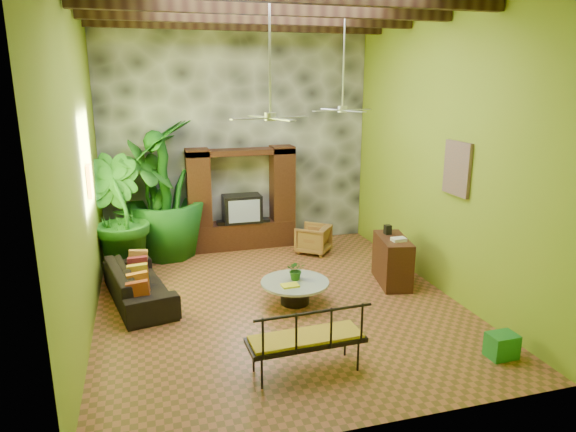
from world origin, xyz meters
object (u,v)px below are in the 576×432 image
object	(u,v)px
wicker_armchair	(313,239)
coffee_table	(295,289)
tall_plant_c	(164,190)
iron_bench	(308,337)
ceiling_fan_back	(343,98)
entertainment_center	(242,206)
side_console	(392,260)
tall_plant_b	(117,216)
green_bin	(502,346)
ceiling_fan_front	(270,103)
sofa	(139,284)
tall_plant_a	(149,202)

from	to	relation	value
wicker_armchair	coffee_table	bearing A→B (deg)	13.11
tall_plant_c	iron_bench	bearing A→B (deg)	-74.32
ceiling_fan_back	coffee_table	xyz separation A→B (m)	(-1.33, -1.34, -3.15)
iron_bench	entertainment_center	bearing A→B (deg)	85.56
entertainment_center	wicker_armchair	size ratio (longest dim) A/B	3.49
tall_plant_c	side_console	distance (m)	4.97
tall_plant_c	tall_plant_b	bearing A→B (deg)	-139.42
ceiling_fan_back	iron_bench	size ratio (longest dim) A/B	1.19
coffee_table	ceiling_fan_back	bearing A→B (deg)	45.28
wicker_armchair	green_bin	size ratio (longest dim) A/B	1.74
wicker_armchair	coffee_table	distance (m)	2.73
tall_plant_c	green_bin	bearing A→B (deg)	-53.26
ceiling_fan_front	coffee_table	world-z (taller)	ceiling_fan_front
iron_bench	green_bin	distance (m)	2.77
entertainment_center	coffee_table	distance (m)	3.36
ceiling_fan_back	tall_plant_c	bearing A→B (deg)	151.28
ceiling_fan_front	iron_bench	bearing A→B (deg)	-90.11
ceiling_fan_front	coffee_table	xyz separation A→B (m)	(0.47, 0.26, -3.15)
ceiling_fan_front	sofa	distance (m)	3.88
iron_bench	tall_plant_b	bearing A→B (deg)	116.26
sofa	tall_plant_a	distance (m)	2.39
entertainment_center	ceiling_fan_back	distance (m)	3.50
entertainment_center	wicker_armchair	bearing A→B (deg)	-29.42
tall_plant_a	green_bin	distance (m)	7.22
green_bin	iron_bench	bearing A→B (deg)	173.06
wicker_armchair	tall_plant_c	distance (m)	3.41
ceiling_fan_back	wicker_armchair	bearing A→B (deg)	98.14
wicker_armchair	green_bin	distance (m)	5.08
ceiling_fan_front	tall_plant_c	size ratio (longest dim) A/B	0.63
ceiling_fan_front	sofa	bearing A→B (deg)	152.66
sofa	green_bin	distance (m)	5.86
sofa	tall_plant_c	size ratio (longest dim) A/B	0.74
ceiling_fan_back	tall_plant_a	xyz separation A→B (m)	(-3.62, 1.66, -2.13)
tall_plant_c	iron_bench	xyz separation A→B (m)	(1.49, -5.31, -0.94)
ceiling_fan_back	side_console	distance (m)	3.19
iron_bench	side_console	world-z (taller)	iron_bench
ceiling_fan_front	iron_bench	world-z (taller)	ceiling_fan_front
iron_bench	sofa	bearing A→B (deg)	122.71
tall_plant_a	ceiling_fan_back	bearing A→B (deg)	-24.63
coffee_table	green_bin	size ratio (longest dim) A/B	2.96
ceiling_fan_front	ceiling_fan_back	size ratio (longest dim) A/B	1.00
ceiling_fan_back	tall_plant_a	world-z (taller)	ceiling_fan_back
wicker_armchair	green_bin	bearing A→B (deg)	50.69
ceiling_fan_front	side_console	bearing A→B (deg)	14.28
tall_plant_b	coffee_table	bearing A→B (deg)	-38.55
green_bin	entertainment_center	bearing A→B (deg)	113.56
ceiling_fan_back	tall_plant_c	xyz separation A→B (m)	(-3.30, 1.81, -1.93)
ceiling_fan_front	green_bin	size ratio (longest dim) A/B	4.70
entertainment_center	tall_plant_c	distance (m)	1.77
sofa	tall_plant_b	world-z (taller)	tall_plant_b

